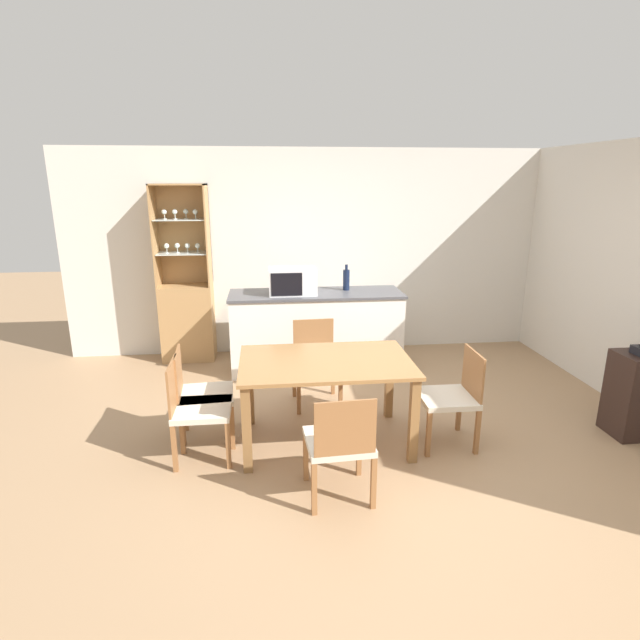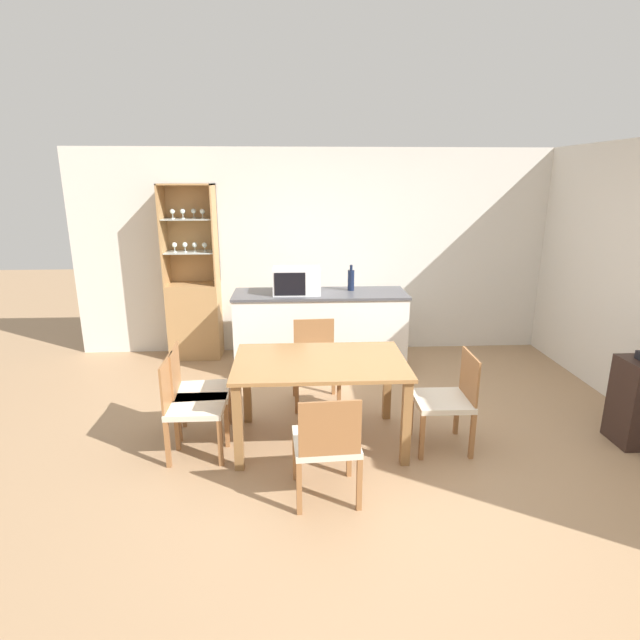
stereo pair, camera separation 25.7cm
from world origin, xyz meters
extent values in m
plane|color=#A37F5B|center=(0.00, 0.00, 0.00)|extent=(18.00, 18.00, 0.00)
cube|color=silver|center=(0.00, 2.63, 1.27)|extent=(6.80, 0.06, 2.55)
cube|color=white|center=(-0.37, 1.89, 0.45)|extent=(1.96, 0.61, 0.89)
cube|color=#4C4C51|center=(-0.37, 1.89, 0.91)|extent=(1.99, 0.64, 0.03)
cube|color=tan|center=(-1.91, 2.40, 0.47)|extent=(0.63, 0.39, 0.94)
cube|color=tan|center=(-1.91, 2.59, 1.53)|extent=(0.63, 0.02, 1.19)
cube|color=tan|center=(-2.21, 2.40, 1.53)|extent=(0.02, 0.39, 1.19)
cube|color=tan|center=(-1.60, 2.40, 1.53)|extent=(0.02, 0.39, 1.19)
cube|color=tan|center=(-1.91, 2.40, 2.12)|extent=(0.63, 0.39, 0.02)
cube|color=silver|center=(-1.91, 2.40, 1.33)|extent=(0.58, 0.35, 0.01)
cube|color=silver|center=(-1.91, 2.40, 1.72)|extent=(0.58, 0.35, 0.01)
cylinder|color=silver|center=(-2.09, 2.38, 1.34)|extent=(0.04, 0.04, 0.01)
cylinder|color=silver|center=(-2.09, 2.38, 1.37)|extent=(0.01, 0.01, 0.06)
sphere|color=silver|center=(-2.09, 2.38, 1.42)|extent=(0.06, 0.06, 0.06)
cylinder|color=silver|center=(-2.09, 2.41, 1.73)|extent=(0.04, 0.04, 0.01)
cylinder|color=silver|center=(-2.09, 2.41, 1.76)|extent=(0.01, 0.01, 0.06)
sphere|color=silver|center=(-2.09, 2.41, 1.81)|extent=(0.06, 0.06, 0.06)
cylinder|color=silver|center=(-1.97, 2.40, 1.34)|extent=(0.04, 0.04, 0.01)
cylinder|color=silver|center=(-1.97, 2.40, 1.37)|extent=(0.01, 0.01, 0.06)
sphere|color=silver|center=(-1.97, 2.40, 1.42)|extent=(0.06, 0.06, 0.06)
cylinder|color=silver|center=(-1.97, 2.41, 1.73)|extent=(0.04, 0.04, 0.01)
cylinder|color=silver|center=(-1.97, 2.41, 1.76)|extent=(0.01, 0.01, 0.06)
sphere|color=silver|center=(-1.97, 2.41, 1.81)|extent=(0.06, 0.06, 0.06)
cylinder|color=silver|center=(-1.85, 2.38, 1.34)|extent=(0.04, 0.04, 0.01)
cylinder|color=silver|center=(-1.85, 2.38, 1.37)|extent=(0.01, 0.01, 0.06)
sphere|color=silver|center=(-1.85, 2.38, 1.42)|extent=(0.06, 0.06, 0.06)
cylinder|color=silver|center=(-1.85, 2.45, 1.73)|extent=(0.04, 0.04, 0.01)
cylinder|color=silver|center=(-1.85, 2.45, 1.76)|extent=(0.01, 0.01, 0.06)
sphere|color=silver|center=(-1.85, 2.45, 1.81)|extent=(0.06, 0.06, 0.06)
cylinder|color=silver|center=(-1.73, 2.36, 1.34)|extent=(0.04, 0.04, 0.01)
cylinder|color=silver|center=(-1.73, 2.36, 1.37)|extent=(0.01, 0.01, 0.06)
sphere|color=silver|center=(-1.73, 2.36, 1.42)|extent=(0.06, 0.06, 0.06)
cylinder|color=silver|center=(-1.73, 2.36, 1.73)|extent=(0.04, 0.04, 0.01)
cylinder|color=silver|center=(-1.73, 2.36, 1.76)|extent=(0.01, 0.01, 0.06)
sphere|color=silver|center=(-1.73, 2.36, 1.81)|extent=(0.06, 0.06, 0.06)
cube|color=olive|center=(-0.46, 0.17, 0.72)|extent=(1.41, 0.92, 0.03)
cube|color=olive|center=(-1.11, -0.23, 0.35)|extent=(0.07, 0.07, 0.71)
cube|color=olive|center=(0.19, -0.23, 0.35)|extent=(0.07, 0.07, 0.71)
cube|color=olive|center=(-1.11, 0.56, 0.35)|extent=(0.07, 0.07, 0.71)
cube|color=olive|center=(0.19, 0.56, 0.35)|extent=(0.07, 0.07, 0.71)
cube|color=beige|center=(-0.46, -0.59, 0.41)|extent=(0.47, 0.47, 0.05)
cube|color=#936038|center=(-0.45, -0.80, 0.63)|extent=(0.41, 0.04, 0.38)
cube|color=#936038|center=(-0.67, -0.40, 0.20)|extent=(0.04, 0.04, 0.39)
cube|color=#936038|center=(-0.27, -0.37, 0.20)|extent=(0.04, 0.04, 0.39)
cube|color=#936038|center=(-0.65, -0.80, 0.20)|extent=(0.04, 0.04, 0.39)
cube|color=#936038|center=(-0.24, -0.78, 0.20)|extent=(0.04, 0.04, 0.39)
cube|color=beige|center=(-1.46, 0.03, 0.41)|extent=(0.45, 0.45, 0.05)
cube|color=#936038|center=(-1.67, 0.03, 0.63)|extent=(0.02, 0.41, 0.38)
cube|color=#936038|center=(-1.26, 0.23, 0.20)|extent=(0.04, 0.04, 0.39)
cube|color=#936038|center=(-1.26, -0.17, 0.20)|extent=(0.04, 0.04, 0.39)
cube|color=#936038|center=(-1.66, 0.23, 0.20)|extent=(0.04, 0.04, 0.39)
cube|color=#936038|center=(-1.66, -0.18, 0.20)|extent=(0.04, 0.04, 0.39)
cube|color=beige|center=(0.54, 0.03, 0.41)|extent=(0.45, 0.45, 0.05)
cube|color=#936038|center=(0.75, 0.03, 0.63)|extent=(0.02, 0.41, 0.38)
cube|color=#936038|center=(0.34, -0.17, 0.20)|extent=(0.04, 0.04, 0.39)
cube|color=#936038|center=(0.34, 0.23, 0.20)|extent=(0.04, 0.04, 0.39)
cube|color=#936038|center=(0.74, -0.18, 0.20)|extent=(0.04, 0.04, 0.39)
cube|color=#936038|center=(0.75, 0.23, 0.20)|extent=(0.04, 0.04, 0.39)
cube|color=beige|center=(-0.46, 0.92, 0.41)|extent=(0.47, 0.47, 0.05)
cube|color=#936038|center=(-0.47, 1.13, 0.63)|extent=(0.41, 0.04, 0.38)
cube|color=#936038|center=(-0.25, 0.72, 0.20)|extent=(0.04, 0.04, 0.39)
cube|color=#936038|center=(-0.65, 0.70, 0.20)|extent=(0.04, 0.04, 0.39)
cube|color=#936038|center=(-0.27, 1.13, 0.20)|extent=(0.04, 0.04, 0.39)
cube|color=#936038|center=(-0.67, 1.11, 0.20)|extent=(0.04, 0.04, 0.39)
cube|color=beige|center=(-1.46, 0.30, 0.41)|extent=(0.48, 0.48, 0.05)
cube|color=#936038|center=(-1.67, 0.29, 0.63)|extent=(0.05, 0.41, 0.38)
cube|color=#936038|center=(-1.27, 0.52, 0.20)|extent=(0.04, 0.04, 0.39)
cube|color=#936038|center=(-1.24, 0.12, 0.20)|extent=(0.04, 0.04, 0.39)
cube|color=#936038|center=(-1.68, 0.49, 0.20)|extent=(0.04, 0.04, 0.39)
cube|color=#936038|center=(-1.65, 0.09, 0.20)|extent=(0.04, 0.04, 0.39)
cube|color=silver|center=(-0.63, 1.87, 1.07)|extent=(0.53, 0.37, 0.29)
cube|color=black|center=(-0.71, 1.68, 1.07)|extent=(0.34, 0.01, 0.25)
cylinder|color=#141E38|center=(0.00, 2.00, 1.04)|extent=(0.08, 0.08, 0.24)
cylinder|color=#141E38|center=(0.00, 2.00, 1.19)|extent=(0.03, 0.03, 0.06)
camera|label=1|loc=(-0.92, -3.67, 2.17)|focal=28.00mm
camera|label=2|loc=(-0.67, -3.69, 2.17)|focal=28.00mm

